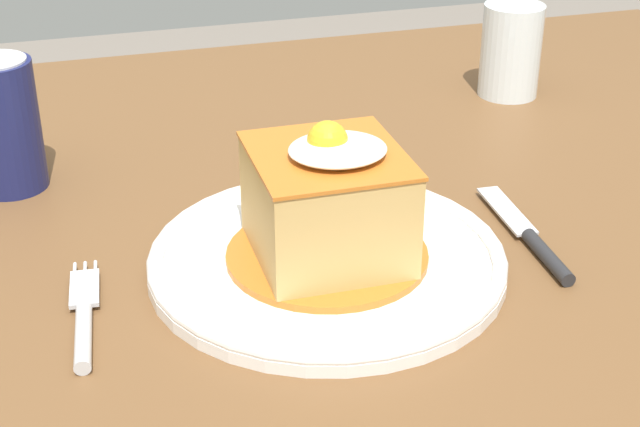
# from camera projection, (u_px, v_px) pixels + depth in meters

# --- Properties ---
(dining_table) EXTENTS (1.37, 0.88, 0.75)m
(dining_table) POSITION_uv_depth(u_px,v_px,m) (254.00, 294.00, 0.93)
(dining_table) COLOR brown
(dining_table) RESTS_ON ground_plane
(main_plate) EXTENTS (0.28, 0.28, 0.02)m
(main_plate) POSITION_uv_depth(u_px,v_px,m) (327.00, 259.00, 0.76)
(main_plate) COLOR white
(main_plate) RESTS_ON dining_table
(sandwich_meal) EXTENTS (0.16, 0.16, 0.12)m
(sandwich_meal) POSITION_uv_depth(u_px,v_px,m) (328.00, 206.00, 0.74)
(sandwich_meal) COLOR #C66B23
(sandwich_meal) RESTS_ON main_plate
(fork) EXTENTS (0.03, 0.14, 0.01)m
(fork) POSITION_uv_depth(u_px,v_px,m) (84.00, 320.00, 0.69)
(fork) COLOR silver
(fork) RESTS_ON dining_table
(knife) EXTENTS (0.02, 0.17, 0.01)m
(knife) POSITION_uv_depth(u_px,v_px,m) (535.00, 243.00, 0.79)
(knife) COLOR #262628
(knife) RESTS_ON dining_table
(soda_can) EXTENTS (0.07, 0.07, 0.12)m
(soda_can) POSITION_uv_depth(u_px,v_px,m) (3.00, 125.00, 0.87)
(soda_can) COLOR #191E51
(soda_can) RESTS_ON dining_table
(drinking_glass) EXTENTS (0.07, 0.07, 0.10)m
(drinking_glass) POSITION_uv_depth(u_px,v_px,m) (510.00, 57.00, 1.09)
(drinking_glass) COLOR silver
(drinking_glass) RESTS_ON dining_table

